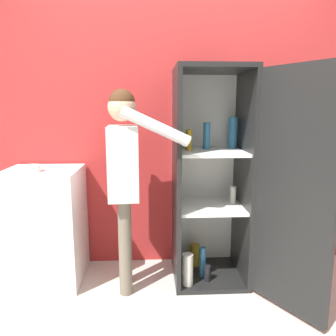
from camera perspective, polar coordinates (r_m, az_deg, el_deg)
ground_plane at (r=2.43m, az=2.15°, el=-25.43°), size 12.00×12.00×0.00m
wall_back at (r=2.95m, az=0.60°, el=7.52°), size 7.00×0.06×2.55m
refrigerator at (r=2.65m, az=9.83°, el=-2.17°), size 0.93×1.10×1.74m
person at (r=2.48m, az=-7.58°, el=0.42°), size 0.61×0.52×1.56m
counter at (r=2.91m, az=-20.65°, el=-9.41°), size 0.59×0.57×0.94m
bowl at (r=2.73m, az=-22.74°, el=-0.07°), size 0.15×0.15×0.05m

